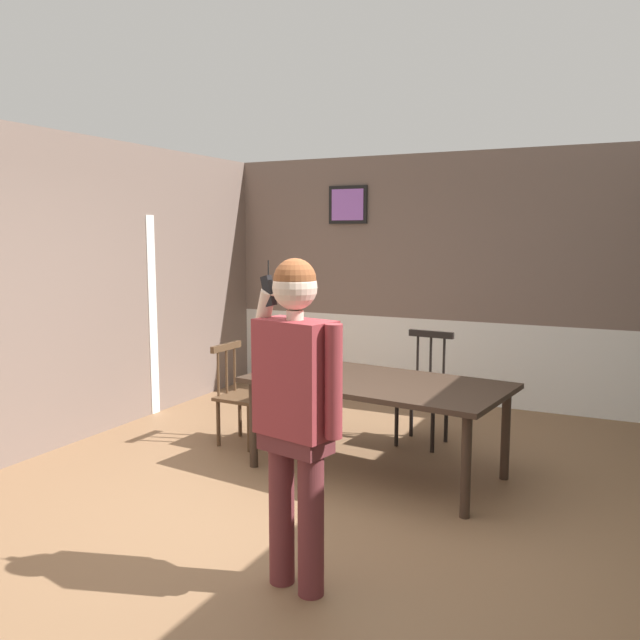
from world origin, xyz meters
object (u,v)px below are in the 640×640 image
at_px(chair_near_window, 424,391).
at_px(chair_by_doorway, 241,395).
at_px(person_figure, 296,400).
at_px(dining_table, 377,389).

bearing_deg(chair_near_window, chair_by_doorway, 30.84).
bearing_deg(person_figure, chair_by_doorway, -37.73).
distance_m(chair_by_doorway, person_figure, 2.65).
bearing_deg(chair_near_window, dining_table, 87.60).
bearing_deg(person_figure, dining_table, -69.22).
bearing_deg(dining_table, person_figure, -82.08).
bearing_deg(person_figure, chair_near_window, -74.14).
bearing_deg(dining_table, chair_by_doorway, 173.06).
xyz_separation_m(dining_table, chair_near_window, (0.11, 0.91, -0.20)).
relative_size(chair_by_doorway, person_figure, 0.51).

